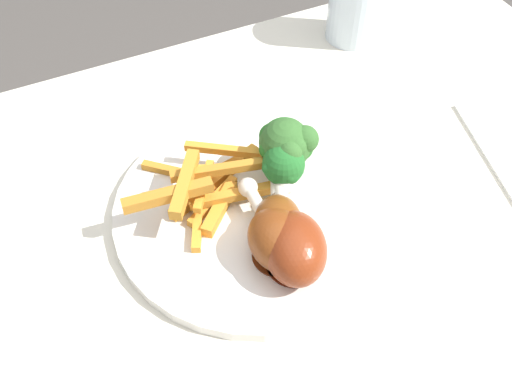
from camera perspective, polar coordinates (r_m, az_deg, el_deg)
dining_table at (r=0.69m, az=2.48°, el=-10.18°), size 0.93×0.67×0.71m
dinner_plate at (r=0.59m, az=0.00°, el=-1.64°), size 0.28×0.28×0.01m
broccoli_floret_front at (r=0.59m, az=2.74°, el=4.59°), size 0.05×0.05×0.06m
broccoli_floret_middle at (r=0.59m, az=2.98°, el=4.30°), size 0.06×0.06×0.07m
broccoli_floret_back at (r=0.58m, az=2.66°, el=2.45°), size 0.04×0.04×0.06m
carrot_fries_pile at (r=0.58m, az=-4.87°, el=0.54°), size 0.16×0.13×0.04m
chicken_drumstick_near at (r=0.55m, az=2.10°, el=-3.02°), size 0.08×0.12×0.04m
chicken_drumstick_far at (r=0.54m, az=2.02°, el=-4.29°), size 0.06×0.11×0.05m
chicken_drumstick_extra at (r=0.53m, az=3.67°, el=-5.07°), size 0.08×0.13×0.05m
water_glass at (r=0.80m, az=9.46°, el=17.55°), size 0.07×0.07×0.11m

